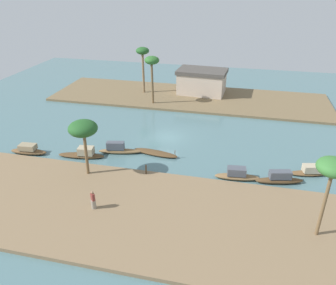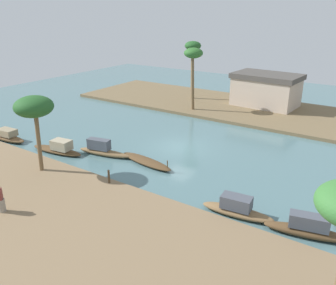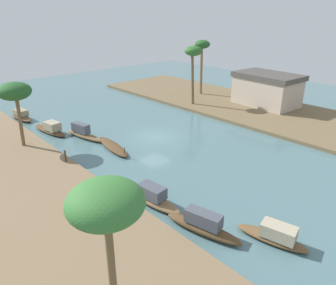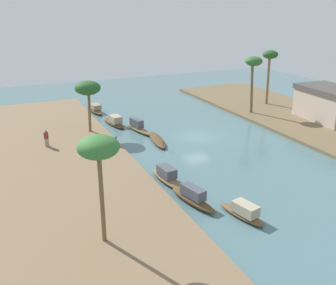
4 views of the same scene
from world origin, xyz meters
name	(u,v)px [view 3 (image 3 of 4)]	position (x,y,z in m)	size (l,w,h in m)	color
river_water	(154,137)	(0.00, 0.00, 0.00)	(71.51, 71.51, 0.00)	slate
riverbank_right	(243,106)	(0.00, 14.48, 0.17)	(42.55, 12.24, 0.33)	brown
sampan_foreground	(51,129)	(-7.64, -6.72, 0.41)	(5.13, 1.82, 1.18)	brown
sampan_open_hull	(203,225)	(12.45, -7.10, 0.48)	(4.58, 1.91, 1.28)	brown
sampan_midstream	(21,116)	(-13.75, -7.39, 0.44)	(4.15, 1.43, 1.12)	brown
sampan_near_left_bank	(275,235)	(15.43, -4.96, 0.42)	(3.82, 1.77, 1.07)	brown
sampan_upstream_small	(153,197)	(8.55, -7.31, 0.46)	(4.35, 1.54, 1.23)	brown
sampan_with_tall_canopy	(113,146)	(-0.25, -4.43, 0.21)	(5.20, 1.87, 0.93)	brown
sampan_with_red_awning	(83,133)	(-4.27, -5.04, 0.49)	(4.78, 1.79, 1.34)	brown
mooring_post	(65,156)	(0.01, -8.85, 0.80)	(0.14, 0.14, 0.93)	#4C3823
palm_tree_left_near	(15,92)	(-5.46, -10.01, 4.97)	(2.67, 2.67, 5.46)	brown
palm_tree_left_far	(106,207)	(14.64, -14.02, 5.94)	(2.25, 2.25, 6.38)	brown
palm_tree_right_tall	(202,48)	(-7.40, 14.83, 6.49)	(2.05, 2.05, 7.23)	#7F6647
palm_tree_right_short	(193,54)	(-4.61, 10.14, 6.35)	(2.10, 2.10, 6.98)	brown
riverside_building	(267,89)	(1.75, 16.60, 2.28)	(7.91, 5.38, 3.83)	#C6B29E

